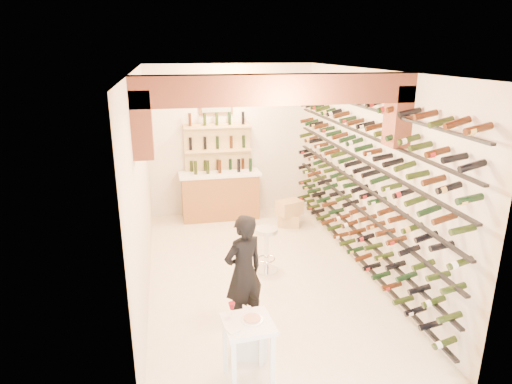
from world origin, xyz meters
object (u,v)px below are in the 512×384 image
white_stool (252,336)px  crate_lower (289,220)px  back_counter (220,194)px  tasting_table (248,333)px  wine_rack (354,177)px  person (244,272)px  chrome_barstool (266,247)px

white_stool → crate_lower: 4.10m
back_counter → tasting_table: 5.04m
wine_rack → person: 2.55m
white_stool → chrome_barstool: chrome_barstool is taller
tasting_table → back_counter: bearing=81.6°
wine_rack → white_stool: 3.09m
wine_rack → tasting_table: wine_rack is taller
chrome_barstool → crate_lower: size_ratio=1.73×
person → crate_lower: bearing=-140.0°
white_stool → tasting_table: bearing=-106.3°
back_counter → person: bearing=-92.8°
tasting_table → crate_lower: bearing=64.2°
person → back_counter: bearing=-117.7°
back_counter → person: 4.00m
tasting_table → chrome_barstool: 2.58m
back_counter → white_stool: 4.58m
wine_rack → person: size_ratio=3.67×
wine_rack → back_counter: wine_rack is taller
chrome_barstool → person: bearing=-113.7°
tasting_table → chrome_barstool: size_ratio=1.21×
wine_rack → crate_lower: wine_rack is taller
wine_rack → crate_lower: bearing=105.2°
person → chrome_barstool: size_ratio=2.07×
tasting_table → crate_lower: tasting_table is taller
wine_rack → person: bearing=-146.5°
person → crate_lower: 3.63m
wine_rack → person: wine_rack is taller
wine_rack → chrome_barstool: bearing=177.0°
white_stool → crate_lower: (1.52, 3.80, -0.10)m
person → crate_lower: size_ratio=3.57×
chrome_barstool → crate_lower: bearing=63.8°
wine_rack → tasting_table: size_ratio=6.28×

